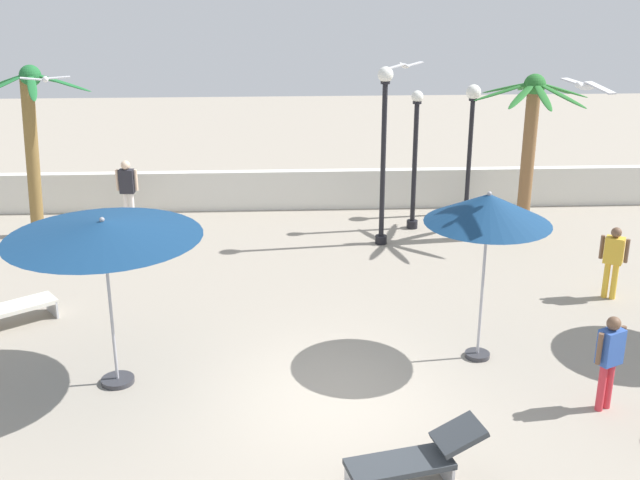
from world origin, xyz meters
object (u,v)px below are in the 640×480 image
Objects in this scene: lamp_post_1 at (471,133)px; lamp_post_0 at (384,140)px; lounge_chair_1 at (416,458)px; seagull_2 at (404,66)px; patio_umbrella_0 at (103,231)px; guest_1 at (613,256)px; guest_0 at (610,354)px; guest_2 at (127,186)px; patio_umbrella_2 at (488,210)px; seagull_0 at (586,86)px; palm_tree_1 at (530,132)px; seagull_1 at (45,79)px; palm_tree_0 at (32,131)px; lamp_post_2 at (415,156)px; lounge_chair_0 at (4,307)px.

lamp_post_0 is at bearing -139.24° from lamp_post_1.
seagull_2 is at bearing 82.66° from lounge_chair_1.
patio_umbrella_0 is 9.96m from guest_1.
guest_2 reaches higher than guest_0.
guest_1 is at bearing -26.00° from guest_2.
lamp_post_0 is at bearing -15.15° from guest_2.
guest_1 is at bearing 35.94° from patio_umbrella_2.
guest_1 reaches higher than lounge_chair_1.
seagull_2 is at bearing 97.64° from seagull_0.
seagull_1 is at bearing -169.79° from palm_tree_1.
guest_1 is at bearing -19.47° from palm_tree_0.
lamp_post_0 is 2.48× the size of guest_2.
palm_tree_1 is 10.72m from lounge_chair_1.
palm_tree_1 reaches higher than guest_2.
patio_umbrella_0 is at bearing -176.29° from seagull_0.
seagull_0 is at bearing -24.64° from seagull_1.
palm_tree_1 reaches higher than guest_1.
lamp_post_2 is at bearing 49.83° from lamp_post_0.
patio_umbrella_2 is 2.57× the size of seagull_2.
patio_umbrella_2 is at bearing 5.45° from patio_umbrella_0.
palm_tree_0 is at bearing -160.45° from guest_2.
lamp_post_0 is 9.51m from lounge_chair_1.
seagull_2 is at bearing 75.39° from lamp_post_0.
patio_umbrella_2 is 9.26m from seagull_1.
guest_2 is (-5.64, 10.95, 0.63)m from lounge_chair_1.
lamp_post_1 is at bearing 74.20° from lounge_chair_1.
guest_2 is at bearing 117.24° from lounge_chair_1.
patio_umbrella_0 is at bearing 147.22° from lounge_chair_1.
guest_1 is 11.98m from seagull_1.
lamp_post_2 is (-1.64, -1.11, -0.34)m from lamp_post_1.
palm_tree_0 reaches higher than guest_2.
palm_tree_1 is 2.09× the size of lounge_chair_1.
patio_umbrella_2 is at bearing 64.27° from lounge_chair_1.
lounge_chair_0 is (-7.60, -4.18, -2.15)m from lamp_post_0.
lounge_chair_1 is 13.69m from seagull_2.
lounge_chair_0 is at bearing 143.85° from lounge_chair_1.
patio_umbrella_2 reaches higher than guest_2.
palm_tree_0 reaches higher than guest_0.
patio_umbrella_0 is 7.92m from guest_0.
seagull_2 is (8.13, 5.49, -0.51)m from seagull_1.
seagull_0 is at bearing -41.32° from guest_2.
patio_umbrella_0 is 1.95× the size of guest_0.
lounge_chair_0 is 10.98m from seagull_0.
palm_tree_0 is at bearing -179.34° from lamp_post_2.
guest_2 is 1.77× the size of seagull_1.
palm_tree_1 is 2.63× the size of guest_1.
lamp_post_1 reaches higher than guest_2.
patio_umbrella_2 is 1.76× the size of guest_2.
guest_1 is (4.92, 5.81, 0.50)m from lounge_chair_1.
guest_1 is 0.89× the size of guest_2.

